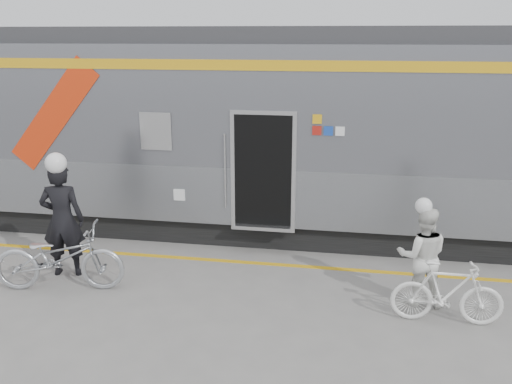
% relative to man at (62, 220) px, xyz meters
% --- Properties ---
extents(ground, '(90.00, 90.00, 0.00)m').
position_rel_man_xyz_m(ground, '(2.83, -1.16, -0.98)').
color(ground, slate).
rests_on(ground, ground).
extents(train, '(24.00, 3.17, 4.10)m').
position_rel_man_xyz_m(train, '(0.96, 3.03, 1.07)').
color(train, black).
rests_on(train, ground).
extents(safety_strip, '(24.00, 0.12, 0.01)m').
position_rel_man_xyz_m(safety_strip, '(2.83, 0.99, -0.98)').
color(safety_strip, gold).
rests_on(safety_strip, ground).
extents(man, '(0.79, 0.60, 1.96)m').
position_rel_man_xyz_m(man, '(0.00, 0.00, 0.00)').
color(man, black).
rests_on(man, ground).
extents(bicycle_left, '(2.16, 1.09, 1.08)m').
position_rel_man_xyz_m(bicycle_left, '(0.20, -0.55, -0.44)').
color(bicycle_left, '#ADB0B5').
rests_on(bicycle_left, ground).
extents(woman, '(0.75, 0.58, 1.54)m').
position_rel_man_xyz_m(woman, '(5.83, -0.05, -0.21)').
color(woman, white).
rests_on(woman, ground).
extents(bicycle_right, '(1.55, 0.44, 0.93)m').
position_rel_man_xyz_m(bicycle_right, '(6.13, -0.60, -0.52)').
color(bicycle_right, white).
rests_on(bicycle_right, ground).
extents(helmet_man, '(0.34, 0.34, 0.34)m').
position_rel_man_xyz_m(helmet_man, '(0.00, 0.00, 1.15)').
color(helmet_man, white).
rests_on(helmet_man, man).
extents(helmet_woman, '(0.25, 0.25, 0.25)m').
position_rel_man_xyz_m(helmet_woman, '(5.83, -0.05, 0.68)').
color(helmet_woman, white).
rests_on(helmet_woman, woman).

